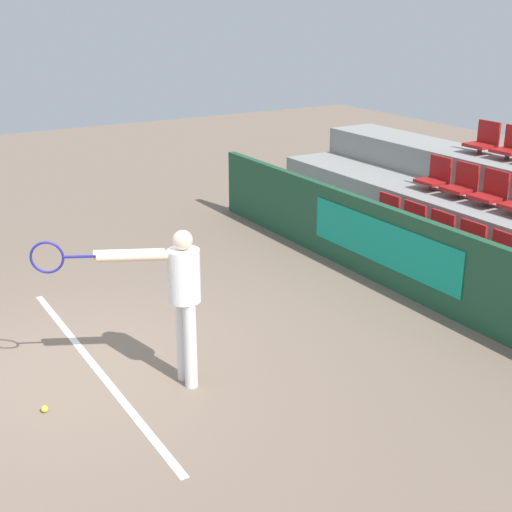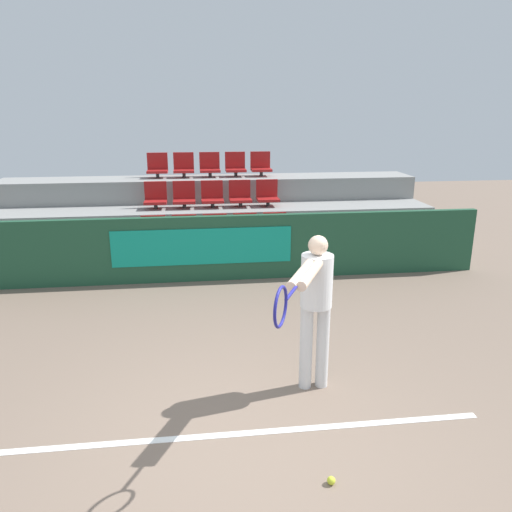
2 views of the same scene
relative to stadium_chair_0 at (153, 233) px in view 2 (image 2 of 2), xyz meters
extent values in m
plane|color=#7A6656|center=(1.09, -5.12, -0.67)|extent=(30.00, 30.00, 0.00)
cube|color=white|center=(1.09, -4.90, -0.67)|extent=(4.44, 0.08, 0.01)
cube|color=#1E4C33|center=(1.09, -0.70, -0.12)|extent=(9.03, 0.12, 1.10)
cube|color=#0F937A|center=(0.85, -0.77, -0.07)|extent=(2.95, 0.02, 0.61)
cube|color=gray|center=(1.09, -0.12, -0.44)|extent=(8.63, 0.99, 0.46)
cube|color=gray|center=(1.09, 0.88, -0.21)|extent=(8.63, 0.99, 0.92)
cube|color=gray|center=(1.09, 1.87, 0.02)|extent=(8.63, 0.99, 1.39)
cylinder|color=#333333|center=(0.00, -0.07, -0.16)|extent=(0.07, 0.07, 0.11)
cube|color=#A31919|center=(0.00, -0.07, -0.08)|extent=(0.43, 0.38, 0.05)
cube|color=#A31919|center=(0.00, 0.10, 0.12)|extent=(0.43, 0.04, 0.35)
cylinder|color=#333333|center=(0.55, -0.07, -0.16)|extent=(0.07, 0.07, 0.11)
cube|color=#A31919|center=(0.55, -0.07, -0.08)|extent=(0.43, 0.38, 0.05)
cube|color=#A31919|center=(0.55, 0.10, 0.12)|extent=(0.43, 0.04, 0.35)
cylinder|color=#333333|center=(1.09, -0.07, -0.16)|extent=(0.07, 0.07, 0.11)
cube|color=#A31919|center=(1.09, -0.07, -0.08)|extent=(0.43, 0.38, 0.05)
cube|color=#A31919|center=(1.09, 0.10, 0.12)|extent=(0.43, 0.04, 0.35)
cylinder|color=#333333|center=(1.64, -0.07, -0.16)|extent=(0.07, 0.07, 0.11)
cube|color=#A31919|center=(1.64, -0.07, -0.08)|extent=(0.43, 0.38, 0.05)
cube|color=#A31919|center=(1.64, 0.10, 0.12)|extent=(0.43, 0.04, 0.35)
cylinder|color=#333333|center=(2.19, -0.07, -0.16)|extent=(0.07, 0.07, 0.11)
cube|color=#A31919|center=(2.19, -0.07, -0.08)|extent=(0.43, 0.38, 0.05)
cube|color=#A31919|center=(2.19, 0.10, 0.12)|extent=(0.43, 0.04, 0.35)
cylinder|color=#333333|center=(0.00, 0.93, 0.30)|extent=(0.07, 0.07, 0.11)
cube|color=#A31919|center=(0.00, 0.93, 0.38)|extent=(0.43, 0.38, 0.05)
cube|color=#A31919|center=(0.00, 1.10, 0.58)|extent=(0.43, 0.04, 0.35)
cylinder|color=#333333|center=(0.55, 0.93, 0.30)|extent=(0.07, 0.07, 0.11)
cube|color=#A31919|center=(0.55, 0.93, 0.38)|extent=(0.43, 0.38, 0.05)
cube|color=#A31919|center=(0.55, 1.10, 0.58)|extent=(0.43, 0.04, 0.35)
cylinder|color=#333333|center=(1.09, 0.93, 0.30)|extent=(0.07, 0.07, 0.11)
cube|color=#A31919|center=(1.09, 0.93, 0.38)|extent=(0.43, 0.38, 0.05)
cube|color=#A31919|center=(1.09, 1.10, 0.58)|extent=(0.43, 0.04, 0.35)
cylinder|color=#333333|center=(1.64, 0.93, 0.30)|extent=(0.07, 0.07, 0.11)
cube|color=#A31919|center=(1.64, 0.93, 0.38)|extent=(0.43, 0.38, 0.05)
cube|color=#A31919|center=(1.64, 1.10, 0.58)|extent=(0.43, 0.04, 0.35)
cylinder|color=#333333|center=(2.19, 0.93, 0.30)|extent=(0.07, 0.07, 0.11)
cube|color=#A31919|center=(2.19, 0.93, 0.38)|extent=(0.43, 0.38, 0.05)
cube|color=#A31919|center=(2.19, 1.10, 0.58)|extent=(0.43, 0.04, 0.35)
cylinder|color=#333333|center=(0.00, 1.92, 0.77)|extent=(0.07, 0.07, 0.11)
cube|color=#A31919|center=(0.00, 1.92, 0.85)|extent=(0.43, 0.38, 0.05)
cube|color=#A31919|center=(0.00, 2.09, 1.05)|extent=(0.43, 0.04, 0.35)
cylinder|color=#333333|center=(0.55, 1.92, 0.77)|extent=(0.07, 0.07, 0.11)
cube|color=#A31919|center=(0.55, 1.92, 0.85)|extent=(0.43, 0.38, 0.05)
cube|color=#A31919|center=(0.55, 2.09, 1.05)|extent=(0.43, 0.04, 0.35)
cylinder|color=#333333|center=(1.09, 1.92, 0.77)|extent=(0.07, 0.07, 0.11)
cube|color=#A31919|center=(1.09, 1.92, 0.85)|extent=(0.43, 0.38, 0.05)
cube|color=#A31919|center=(1.09, 2.09, 1.05)|extent=(0.43, 0.04, 0.35)
cylinder|color=#333333|center=(1.64, 1.92, 0.77)|extent=(0.07, 0.07, 0.11)
cube|color=#A31919|center=(1.64, 1.92, 0.85)|extent=(0.43, 0.38, 0.05)
cube|color=#A31919|center=(1.64, 2.09, 1.05)|extent=(0.43, 0.04, 0.35)
cylinder|color=#333333|center=(2.19, 1.92, 0.77)|extent=(0.07, 0.07, 0.11)
cube|color=#A31919|center=(2.19, 1.92, 0.85)|extent=(0.43, 0.38, 0.05)
cube|color=#A31919|center=(2.19, 2.09, 1.05)|extent=(0.43, 0.04, 0.35)
cylinder|color=silver|center=(1.82, -4.20, -0.22)|extent=(0.13, 0.13, 0.90)
cylinder|color=silver|center=(1.99, -4.20, -0.22)|extent=(0.13, 0.13, 0.90)
cylinder|color=white|center=(1.90, -4.20, 0.50)|extent=(0.32, 0.32, 0.53)
sphere|color=beige|center=(1.90, -4.20, 0.86)|extent=(0.19, 0.19, 0.19)
cylinder|color=beige|center=(1.64, -4.64, 0.72)|extent=(0.38, 0.64, 0.09)
cylinder|color=beige|center=(1.73, -4.64, 0.72)|extent=(0.38, 0.64, 0.09)
cylinder|color=navy|center=(1.47, -5.08, 0.72)|extent=(0.16, 0.28, 0.03)
torus|color=navy|center=(1.34, -5.35, 0.72)|extent=(0.16, 0.30, 0.32)
sphere|color=#CCDB33|center=(1.71, -5.61, -0.64)|extent=(0.07, 0.07, 0.07)
camera|label=1|loc=(7.77, -6.92, 3.00)|focal=50.00mm
camera|label=2|loc=(0.73, -8.72, 2.14)|focal=35.00mm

